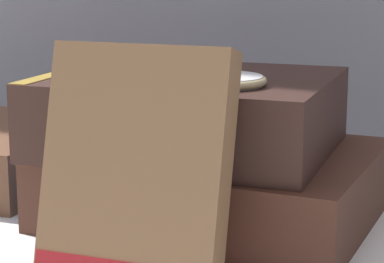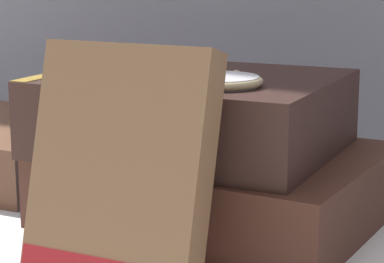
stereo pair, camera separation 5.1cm
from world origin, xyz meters
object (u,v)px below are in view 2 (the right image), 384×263
(book_leaning_front, at_px, (120,171))
(pocket_watch, at_px, (219,81))
(reading_glasses, at_px, (225,161))
(book_flat_bottom, at_px, (211,183))
(book_flat_top, at_px, (187,112))

(book_leaning_front, distance_m, pocket_watch, 0.09)
(pocket_watch, relative_size, reading_glasses, 0.58)
(book_flat_bottom, xyz_separation_m, reading_glasses, (-0.05, 0.14, -0.02))
(book_leaning_front, relative_size, pocket_watch, 2.28)
(book_flat_bottom, relative_size, reading_glasses, 2.20)
(book_flat_bottom, relative_size, book_flat_top, 1.16)
(pocket_watch, distance_m, reading_glasses, 0.22)
(book_flat_top, relative_size, book_leaning_front, 1.44)
(book_flat_bottom, distance_m, pocket_watch, 0.09)
(book_flat_top, xyz_separation_m, pocket_watch, (0.04, -0.03, 0.03))
(book_leaning_front, bearing_deg, reading_glasses, 100.81)
(book_flat_top, distance_m, book_leaning_front, 0.11)
(pocket_watch, xyz_separation_m, reading_glasses, (-0.07, 0.18, -0.10))
(pocket_watch, bearing_deg, reading_glasses, 112.32)
(book_flat_top, height_order, reading_glasses, book_flat_top)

